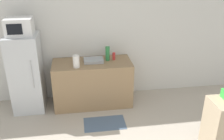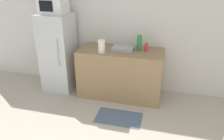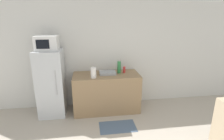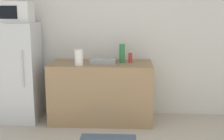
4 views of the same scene
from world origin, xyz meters
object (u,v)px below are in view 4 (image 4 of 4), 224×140
object	(u,v)px
refrigerator	(20,72)
bottle_short	(130,58)
paper_towel_roll	(79,58)
microwave	(16,12)
bottle_tall	(122,53)

from	to	relation	value
refrigerator	bottle_short	xyz separation A→B (m)	(1.71, 0.08, 0.23)
paper_towel_roll	refrigerator	bearing A→B (deg)	168.50
refrigerator	bottle_short	bearing A→B (deg)	2.85
bottle_short	paper_towel_roll	xyz separation A→B (m)	(-0.75, -0.28, 0.04)
bottle_short	paper_towel_roll	world-z (taller)	paper_towel_roll
microwave	paper_towel_roll	distance (m)	1.17
bottle_tall	paper_towel_roll	xyz separation A→B (m)	(-0.62, -0.27, -0.03)
bottle_tall	refrigerator	bearing A→B (deg)	-177.20
microwave	paper_towel_roll	xyz separation A→B (m)	(0.96, -0.19, -0.65)
bottle_short	bottle_tall	bearing A→B (deg)	-176.61
bottle_tall	bottle_short	world-z (taller)	bottle_tall
refrigerator	paper_towel_roll	distance (m)	1.01
refrigerator	microwave	world-z (taller)	microwave
refrigerator	paper_towel_roll	xyz separation A→B (m)	(0.96, -0.19, 0.27)
refrigerator	microwave	distance (m)	0.92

